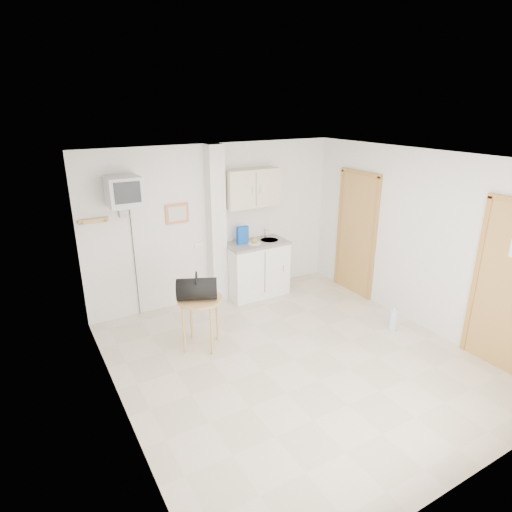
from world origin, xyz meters
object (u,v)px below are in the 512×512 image
round_table (200,305)px  duffel_bag (197,289)px  water_bottle (393,320)px  crt_television (124,192)px

round_table → duffel_bag: (-0.04, -0.01, 0.25)m
round_table → water_bottle: round_table is taller
round_table → water_bottle: bearing=-20.7°
crt_television → duffel_bag: size_ratio=3.72×
crt_television → round_table: bearing=-63.6°
crt_television → water_bottle: bearing=-34.0°
round_table → water_bottle: size_ratio=2.13×
water_bottle → duffel_bag: bearing=159.8°
round_table → water_bottle: 2.75m
round_table → duffel_bag: bearing=-163.2°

